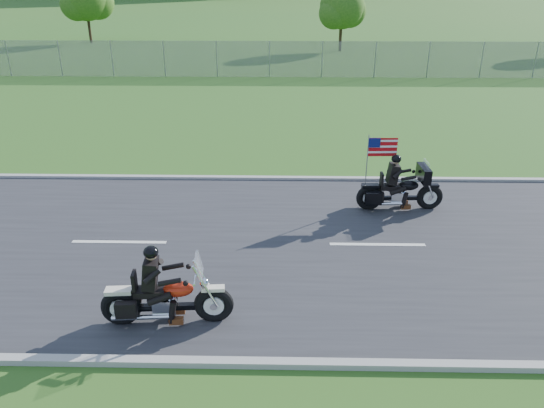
{
  "coord_description": "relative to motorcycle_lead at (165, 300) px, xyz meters",
  "views": [
    {
      "loc": [
        1.79,
        -10.78,
        5.95
      ],
      "look_at": [
        1.56,
        0.0,
        1.05
      ],
      "focal_mm": 35.0,
      "sensor_mm": 36.0,
      "label": 1
    }
  ],
  "objects": [
    {
      "name": "fence",
      "position": [
        -4.72,
        22.96,
        0.49
      ],
      "size": [
        60.0,
        0.03,
        2.0
      ],
      "primitive_type": "cube",
      "color": "gray",
      "rests_on": "ground"
    },
    {
      "name": "motorcycle_follow",
      "position": [
        5.15,
        4.97,
        0.02
      ],
      "size": [
        2.29,
        0.76,
        1.91
      ],
      "rotation": [
        0.0,
        0.0,
        0.04
      ],
      "color": "black",
      "rests_on": "ground"
    },
    {
      "name": "tree_fence_mid",
      "position": [
        -13.67,
        37.0,
        2.8
      ],
      "size": [
        3.96,
        3.69,
        5.3
      ],
      "color": "#382316",
      "rests_on": "ground"
    },
    {
      "name": "ground",
      "position": [
        0.28,
        2.96,
        -0.51
      ],
      "size": [
        420.0,
        420.0,
        0.0
      ],
      "primitive_type": "plane",
      "color": "#24591C",
      "rests_on": "ground"
    },
    {
      "name": "motorcycle_lead",
      "position": [
        0.0,
        0.0,
        0.0
      ],
      "size": [
        2.38,
        0.67,
        1.6
      ],
      "rotation": [
        0.0,
        0.0,
        0.07
      ],
      "color": "black",
      "rests_on": "ground"
    },
    {
      "name": "road",
      "position": [
        0.28,
        2.96,
        -0.49
      ],
      "size": [
        120.0,
        8.0,
        0.04
      ],
      "primitive_type": "cube",
      "color": "#28282B",
      "rests_on": "ground"
    },
    {
      "name": "curb_north",
      "position": [
        0.28,
        7.01,
        -0.46
      ],
      "size": [
        120.0,
        0.18,
        0.12
      ],
      "primitive_type": "cube",
      "color": "#9E9B93",
      "rests_on": "ground"
    },
    {
      "name": "tree_fence_near",
      "position": [
        6.33,
        32.99,
        2.47
      ],
      "size": [
        3.52,
        3.28,
        4.75
      ],
      "color": "#382316",
      "rests_on": "ground"
    },
    {
      "name": "curb_south",
      "position": [
        0.28,
        -1.09,
        -0.46
      ],
      "size": [
        120.0,
        0.18,
        0.12
      ],
      "primitive_type": "cube",
      "color": "#9E9B93",
      "rests_on": "ground"
    }
  ]
}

